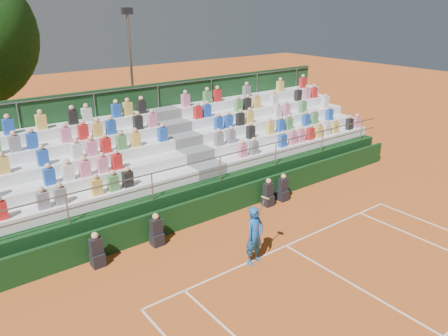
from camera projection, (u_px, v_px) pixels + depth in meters
ground at (286, 246)px, 14.91m from camera, size 90.00×90.00×0.00m
courtside_wall at (229, 201)px, 17.12m from camera, size 20.00×0.15×1.00m
line_officials at (210, 214)px, 16.10m from camera, size 8.50×0.40×1.19m
grandstand at (184, 165)px, 19.31m from camera, size 20.00×5.20×4.40m
tennis_player at (255, 235)px, 13.65m from camera, size 0.92×0.58×2.22m
floodlight_mast at (131, 67)px, 24.35m from camera, size 0.60×0.25×7.58m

